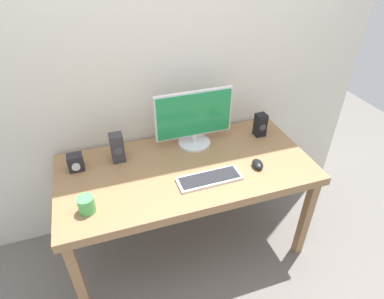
{
  "coord_description": "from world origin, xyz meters",
  "views": [
    {
      "loc": [
        -0.47,
        -1.53,
        2.01
      ],
      "look_at": [
        0.04,
        0.0,
        0.85
      ],
      "focal_mm": 30.2,
      "sensor_mm": 36.0,
      "label": 1
    }
  ],
  "objects_px": {
    "desk": "(186,174)",
    "monitor": "(194,118)",
    "speaker_left": "(117,148)",
    "keyboard_primary": "(209,179)",
    "mouse": "(258,164)",
    "audio_controller": "(76,162)",
    "speaker_right": "(260,125)",
    "coffee_mug": "(86,205)"
  },
  "relations": [
    {
      "from": "mouse",
      "to": "speaker_left",
      "type": "relative_size",
      "value": 0.52
    },
    {
      "from": "desk",
      "to": "audio_controller",
      "type": "bearing_deg",
      "value": 164.26
    },
    {
      "from": "desk",
      "to": "keyboard_primary",
      "type": "relative_size",
      "value": 4.08
    },
    {
      "from": "monitor",
      "to": "speaker_right",
      "type": "relative_size",
      "value": 3.17
    },
    {
      "from": "desk",
      "to": "speaker_right",
      "type": "height_order",
      "value": "speaker_right"
    },
    {
      "from": "keyboard_primary",
      "to": "mouse",
      "type": "distance_m",
      "value": 0.33
    },
    {
      "from": "monitor",
      "to": "audio_controller",
      "type": "xyz_separation_m",
      "value": [
        -0.79,
        -0.05,
        -0.14
      ]
    },
    {
      "from": "speaker_left",
      "to": "audio_controller",
      "type": "bearing_deg",
      "value": -176.88
    },
    {
      "from": "mouse",
      "to": "audio_controller",
      "type": "relative_size",
      "value": 0.93
    },
    {
      "from": "keyboard_primary",
      "to": "mouse",
      "type": "relative_size",
      "value": 3.92
    },
    {
      "from": "speaker_right",
      "to": "speaker_left",
      "type": "xyz_separation_m",
      "value": [
        -1.0,
        0.02,
        0.01
      ]
    },
    {
      "from": "speaker_right",
      "to": "speaker_left",
      "type": "height_order",
      "value": "speaker_left"
    },
    {
      "from": "coffee_mug",
      "to": "speaker_right",
      "type": "bearing_deg",
      "value": 17.28
    },
    {
      "from": "audio_controller",
      "to": "speaker_left",
      "type": "bearing_deg",
      "value": 3.12
    },
    {
      "from": "mouse",
      "to": "desk",
      "type": "bearing_deg",
      "value": 170.94
    },
    {
      "from": "speaker_left",
      "to": "audio_controller",
      "type": "height_order",
      "value": "speaker_left"
    },
    {
      "from": "desk",
      "to": "coffee_mug",
      "type": "bearing_deg",
      "value": -161.88
    },
    {
      "from": "keyboard_primary",
      "to": "audio_controller",
      "type": "distance_m",
      "value": 0.83
    },
    {
      "from": "speaker_right",
      "to": "desk",
      "type": "bearing_deg",
      "value": -163.57
    },
    {
      "from": "desk",
      "to": "mouse",
      "type": "xyz_separation_m",
      "value": [
        0.42,
        -0.15,
        0.09
      ]
    },
    {
      "from": "mouse",
      "to": "coffee_mug",
      "type": "height_order",
      "value": "coffee_mug"
    },
    {
      "from": "desk",
      "to": "monitor",
      "type": "height_order",
      "value": "monitor"
    },
    {
      "from": "desk",
      "to": "speaker_right",
      "type": "relative_size",
      "value": 9.54
    },
    {
      "from": "keyboard_primary",
      "to": "audio_controller",
      "type": "relative_size",
      "value": 3.64
    },
    {
      "from": "coffee_mug",
      "to": "keyboard_primary",
      "type": "bearing_deg",
      "value": 2.58
    },
    {
      "from": "mouse",
      "to": "audio_controller",
      "type": "xyz_separation_m",
      "value": [
        -1.08,
        0.33,
        0.03
      ]
    },
    {
      "from": "audio_controller",
      "to": "mouse",
      "type": "bearing_deg",
      "value": -17.14
    },
    {
      "from": "keyboard_primary",
      "to": "speaker_right",
      "type": "height_order",
      "value": "speaker_right"
    },
    {
      "from": "desk",
      "to": "monitor",
      "type": "distance_m",
      "value": 0.37
    },
    {
      "from": "monitor",
      "to": "audio_controller",
      "type": "bearing_deg",
      "value": -176.61
    },
    {
      "from": "mouse",
      "to": "coffee_mug",
      "type": "relative_size",
      "value": 1.06
    },
    {
      "from": "desk",
      "to": "keyboard_primary",
      "type": "distance_m",
      "value": 0.21
    },
    {
      "from": "speaker_left",
      "to": "audio_controller",
      "type": "relative_size",
      "value": 1.8
    },
    {
      "from": "speaker_left",
      "to": "speaker_right",
      "type": "bearing_deg",
      "value": -1.07
    },
    {
      "from": "monitor",
      "to": "audio_controller",
      "type": "height_order",
      "value": "monitor"
    },
    {
      "from": "keyboard_primary",
      "to": "mouse",
      "type": "xyz_separation_m",
      "value": [
        0.33,
        0.02,
        0.01
      ]
    },
    {
      "from": "desk",
      "to": "coffee_mug",
      "type": "xyz_separation_m",
      "value": [
        -0.62,
        -0.2,
        0.11
      ]
    },
    {
      "from": "monitor",
      "to": "desk",
      "type": "bearing_deg",
      "value": -119.4
    },
    {
      "from": "mouse",
      "to": "coffee_mug",
      "type": "xyz_separation_m",
      "value": [
        -1.04,
        -0.05,
        0.03
      ]
    },
    {
      "from": "desk",
      "to": "speaker_left",
      "type": "height_order",
      "value": "speaker_left"
    },
    {
      "from": "desk",
      "to": "speaker_left",
      "type": "xyz_separation_m",
      "value": [
        -0.39,
        0.2,
        0.16
      ]
    },
    {
      "from": "monitor",
      "to": "mouse",
      "type": "xyz_separation_m",
      "value": [
        0.29,
        -0.38,
        -0.18
      ]
    }
  ]
}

